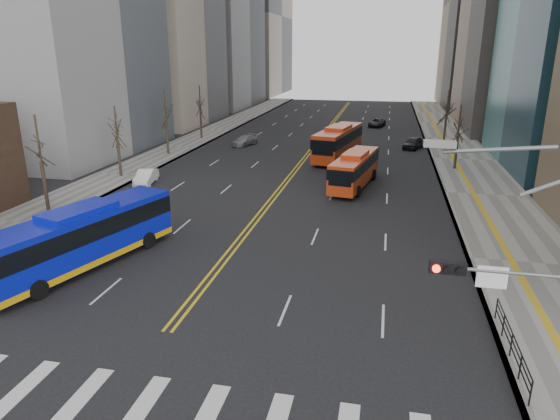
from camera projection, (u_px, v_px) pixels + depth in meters
The scene contains 15 objects.
ground at pixel (106, 408), 17.29m from camera, with size 220.00×220.00×0.00m, color black.
sidewalk_right at pixel (463, 160), 55.66m from camera, with size 7.00×130.00×0.15m, color slate.
sidewalk_left at pixel (178, 148), 62.40m from camera, with size 5.00×130.00×0.15m, color slate.
crosswalk at pixel (106, 408), 17.29m from camera, with size 26.70×4.00×0.01m.
centerline at pixel (320, 139), 68.45m from camera, with size 0.55×100.00×0.01m.
signal_mast at pixel (542, 295), 14.92m from camera, with size 5.37×0.37×9.39m.
pedestrian_railing at pixel (512, 341), 19.78m from camera, with size 0.06×6.06×1.02m.
street_trees at pixel (221, 123), 49.35m from camera, with size 35.20×47.20×7.60m.
blue_bus at pixel (81, 236), 28.04m from camera, with size 6.00×12.27×3.51m.
red_bus_near at pixel (355, 168), 44.50m from camera, with size 3.95×10.09×3.16m.
red_bus_far at pixel (338, 140), 56.04m from camera, with size 4.71×11.92×3.68m.
car_white at pixel (146, 177), 45.89m from camera, with size 1.40×4.01×1.32m, color white.
car_dark_mid at pixel (413, 143), 61.93m from camera, with size 1.69×4.20×1.43m, color black.
car_silver at pixel (245, 140), 64.13m from camera, with size 1.76×4.34×1.26m, color #939398.
car_dark_far at pixel (377, 123), 79.47m from camera, with size 2.07×4.50×1.25m, color black.
Camera 1 is at (8.88, -12.75, 11.89)m, focal length 32.00 mm.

